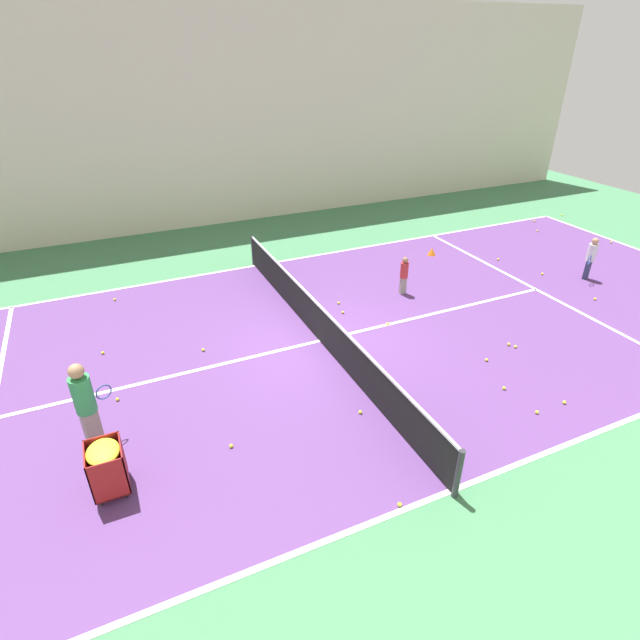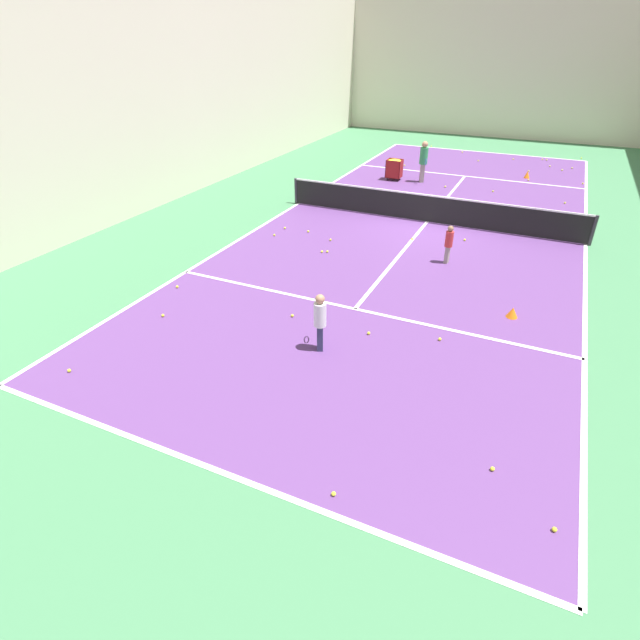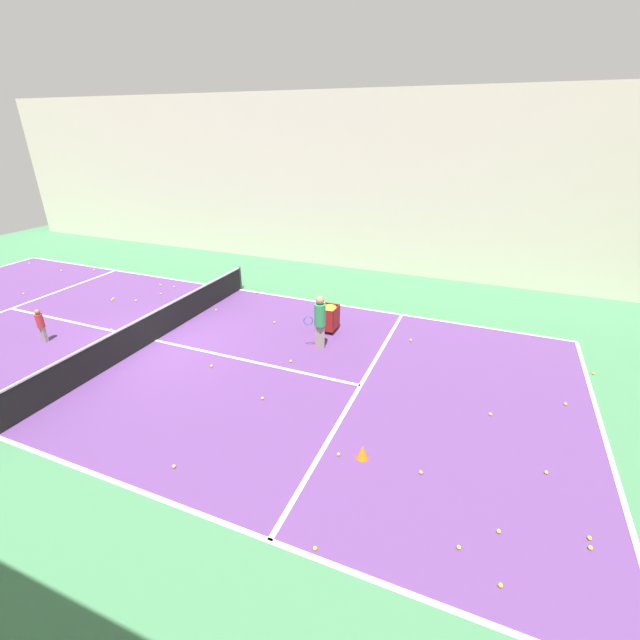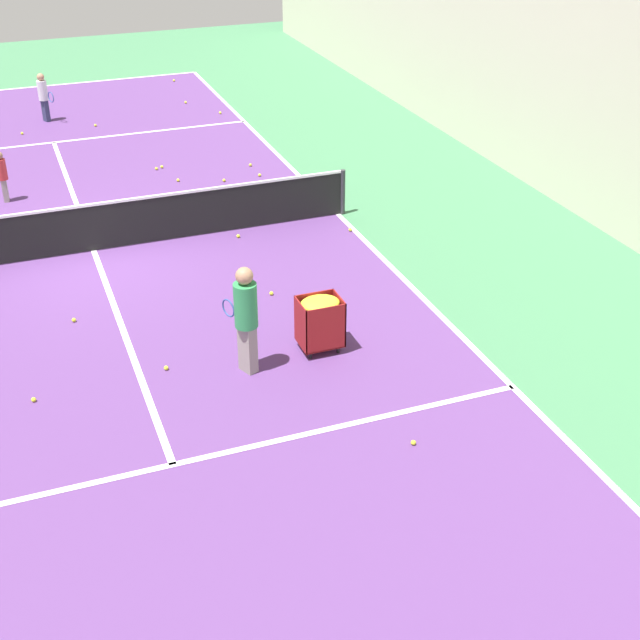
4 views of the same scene
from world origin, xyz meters
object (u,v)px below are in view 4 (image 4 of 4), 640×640
at_px(player_near_baseline, 43,94).
at_px(ball_cart, 320,314).
at_px(tennis_net, 90,227).
at_px(child_midcourt, 2,173).
at_px(coach_at_net, 246,313).

relative_size(player_near_baseline, ball_cart, 1.43).
relative_size(tennis_net, player_near_baseline, 8.03).
bearing_deg(tennis_net, ball_cart, 119.55).
distance_m(tennis_net, player_near_baseline, 8.71).
bearing_deg(child_midcourt, player_near_baseline, 170.64).
height_order(tennis_net, coach_at_net, coach_at_net).
xyz_separation_m(tennis_net, coach_at_net, (-1.54, 5.02, 0.48)).
distance_m(coach_at_net, child_midcourt, 8.70).
bearing_deg(ball_cart, tennis_net, -60.45).
bearing_deg(coach_at_net, player_near_baseline, -16.11).
bearing_deg(player_near_baseline, child_midcourt, -37.86).
relative_size(tennis_net, child_midcourt, 9.34).
xyz_separation_m(player_near_baseline, child_midcourt, (1.41, 5.54, -0.10)).
height_order(child_midcourt, ball_cart, child_midcourt).
relative_size(coach_at_net, child_midcourt, 1.55).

